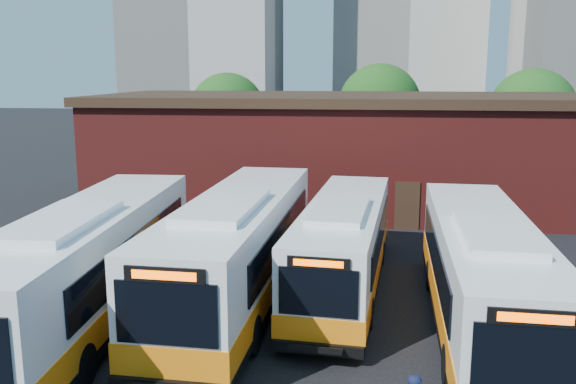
# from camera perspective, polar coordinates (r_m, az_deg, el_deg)

# --- Properties ---
(ground) EXTENTS (220.00, 220.00, 0.00)m
(ground) POSITION_cam_1_polar(r_m,az_deg,el_deg) (17.52, 3.87, -14.80)
(ground) COLOR black
(bus_west) EXTENTS (3.54, 14.05, 3.79)m
(bus_west) POSITION_cam_1_polar(r_m,az_deg,el_deg) (19.64, -18.19, -7.01)
(bus_west) COLOR white
(bus_west) RESTS_ON ground
(bus_midwest) EXTENTS (3.45, 14.09, 3.81)m
(bus_midwest) POSITION_cam_1_polar(r_m,az_deg,el_deg) (20.51, -4.66, -5.69)
(bus_midwest) COLOR white
(bus_midwest) RESTS_ON ground
(bus_mideast) EXTENTS (3.48, 12.34, 3.32)m
(bus_mideast) POSITION_cam_1_polar(r_m,az_deg,el_deg) (21.80, 5.25, -5.28)
(bus_mideast) COLOR white
(bus_mideast) RESTS_ON ground
(bus_east) EXTENTS (3.22, 13.21, 3.57)m
(bus_east) POSITION_cam_1_polar(r_m,az_deg,el_deg) (19.14, 17.75, -7.78)
(bus_east) COLOR white
(bus_east) RESTS_ON ground
(depot_building) EXTENTS (28.60, 12.60, 6.40)m
(depot_building) POSITION_cam_1_polar(r_m,az_deg,el_deg) (36.01, 5.79, 4.07)
(depot_building) COLOR maroon
(depot_building) RESTS_ON ground
(tree_west) EXTENTS (6.00, 6.00, 7.65)m
(tree_west) POSITION_cam_1_polar(r_m,az_deg,el_deg) (49.04, -5.68, 7.57)
(tree_west) COLOR #382314
(tree_west) RESTS_ON ground
(tree_mid) EXTENTS (6.56, 6.56, 8.36)m
(tree_mid) POSITION_cam_1_polar(r_m,az_deg,el_deg) (49.82, 8.56, 8.05)
(tree_mid) COLOR #382314
(tree_mid) RESTS_ON ground
(tree_east) EXTENTS (6.24, 6.24, 7.96)m
(tree_east) POSITION_cam_1_polar(r_m,az_deg,el_deg) (48.38, 21.87, 7.00)
(tree_east) COLOR #382314
(tree_east) RESTS_ON ground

